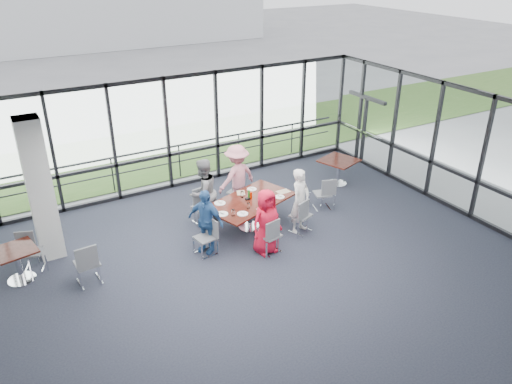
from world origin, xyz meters
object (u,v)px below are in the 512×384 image
structural_column (40,190)px  diner_end (206,221)px  diner_far_right (237,177)px  diner_near_right (300,201)px  chair_main_end (205,238)px  side_table_right (339,163)px  chair_spare_r (322,194)px  chair_main_fr (237,192)px  chair_main_nr (301,215)px  chair_main_nl (270,235)px  diner_near_left (266,222)px  diner_far_left (203,192)px  chair_spare_la (87,263)px  chair_spare_lb (32,252)px  chair_main_fl (202,207)px  main_table (250,204)px  side_table_left (16,255)px

structural_column → diner_end: 3.56m
diner_end → diner_far_right: bearing=101.0°
diner_near_right → chair_main_end: bearing=150.7°
diner_near_right → chair_main_end: (-2.41, 0.17, -0.39)m
side_table_right → diner_end: (-4.82, -1.39, 0.11)m
structural_column → chair_spare_r: structural_column is taller
diner_far_right → chair_main_fr: 0.45m
side_table_right → chair_main_fr: bearing=176.4°
chair_main_end → chair_main_nr: bearing=75.7°
diner_near_right → chair_main_nl: diner_near_right is taller
chair_main_nr → diner_far_right: bearing=89.8°
diner_near_left → diner_far_left: bearing=102.6°
diner_end → diner_near_right: bearing=49.4°
chair_main_fr → chair_spare_r: chair_spare_r is taller
chair_spare_r → structural_column: bearing=-172.2°
diner_near_left → diner_far_left: (-0.67, 1.89, 0.09)m
chair_spare_la → chair_spare_lb: chair_spare_la is taller
structural_column → chair_spare_r: (6.58, -1.21, -1.17)m
chair_spare_r → side_table_right: bearing=56.0°
diner_far_right → chair_main_end: 2.45m
structural_column → chair_main_end: bearing=-29.6°
chair_main_end → chair_spare_r: size_ratio=0.98×
chair_main_fr → side_table_right: bearing=147.5°
diner_far_left → diner_far_right: diner_far_right is taller
diner_near_right → chair_main_nl: (-1.12, -0.46, -0.38)m
diner_near_right → diner_far_right: size_ratio=0.93×
chair_main_end → structural_column: bearing=-128.5°
chair_main_end → diner_near_left: bearing=55.9°
side_table_right → chair_main_nr: 3.05m
diner_near_left → chair_main_nl: (0.07, -0.06, -0.34)m
chair_main_fr → chair_spare_r: size_ratio=0.98×
diner_far_left → diner_end: diner_far_left is taller
diner_near_left → structural_column: bearing=144.7°
structural_column → diner_end: structural_column is taller
chair_spare_lb → chair_spare_r: (7.02, -0.80, 0.02)m
chair_main_nr → chair_main_end: size_ratio=1.06×
diner_far_right → chair_main_nl: (-0.41, -2.34, -0.43)m
chair_main_nr → chair_main_end: chair_main_nr is taller
side_table_right → chair_spare_lb: 8.35m
structural_column → chair_main_fl: structural_column is taller
chair_main_nl → chair_spare_la: 3.91m
chair_main_fl → chair_spare_r: 3.18m
chair_main_end → side_table_right: bearing=98.3°
main_table → chair_spare_r: (2.15, -0.05, -0.22)m
chair_main_end → chair_spare_r: (3.59, 0.49, 0.01)m
chair_main_end → chair_spare_lb: 3.67m
diner_end → chair_main_nr: bearing=48.0°
diner_far_left → chair_spare_la: (-3.08, -1.10, -0.39)m
chair_main_fr → chair_spare_r: bearing=118.3°
side_table_left → diner_near_right: (6.15, -1.16, 0.19)m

